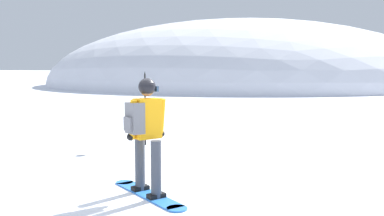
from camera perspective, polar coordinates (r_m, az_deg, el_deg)
The scene contains 4 objects.
ground_plane at distance 6.70m, azimuth -5.72°, elevation -10.87°, with size 300.00×300.00×0.00m, color white.
ridge_peak_main at distance 43.80m, azimuth 6.27°, elevation 3.05°, with size 37.85×34.07×12.63m.
snowboarder_main at distance 6.33m, azimuth -6.08°, elevation -3.32°, with size 1.44×1.33×1.71m.
piste_marker_near at distance 10.40m, azimuth -6.14°, elevation 0.66°, with size 0.20×0.20×1.76m.
Camera 1 is at (2.07, -6.09, 1.89)m, focal length 40.85 mm.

